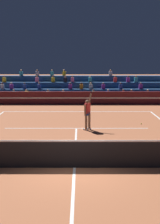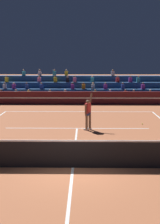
# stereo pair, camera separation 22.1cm
# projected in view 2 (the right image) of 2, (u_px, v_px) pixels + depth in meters

# --- Properties ---
(ground_plane) EXTENTS (120.00, 120.00, 0.00)m
(ground_plane) POSITION_uv_depth(u_px,v_px,m) (73.00, 168.00, 11.61)
(ground_plane) COLOR #AD603D
(court_lines) EXTENTS (11.10, 23.90, 0.01)m
(court_lines) POSITION_uv_depth(u_px,v_px,m) (73.00, 168.00, 11.61)
(court_lines) COLOR white
(court_lines) RESTS_ON ground
(tennis_net) EXTENTS (12.00, 0.10, 1.10)m
(tennis_net) POSITION_uv_depth(u_px,v_px,m) (73.00, 154.00, 11.52)
(tennis_net) COLOR slate
(tennis_net) RESTS_ON ground
(sponsor_banner_wall) EXTENTS (18.00, 0.26, 1.10)m
(sponsor_banner_wall) POSITION_uv_depth(u_px,v_px,m) (80.00, 98.00, 26.89)
(sponsor_banner_wall) COLOR #51191E
(sponsor_banner_wall) RESTS_ON ground
(bleacher_stand) EXTENTS (18.27, 3.80, 2.83)m
(bleacher_stand) POSITION_uv_depth(u_px,v_px,m) (80.00, 91.00, 29.95)
(bleacher_stand) COLOR navy
(bleacher_stand) RESTS_ON ground
(tennis_player) EXTENTS (0.62, 0.87, 2.49)m
(tennis_player) POSITION_uv_depth(u_px,v_px,m) (88.00, 113.00, 17.39)
(tennis_player) COLOR brown
(tennis_player) RESTS_ON ground
(tennis_ball) EXTENTS (0.07, 0.07, 0.07)m
(tennis_ball) POSITION_uv_depth(u_px,v_px,m) (142.00, 124.00, 18.96)
(tennis_ball) COLOR #C6DB33
(tennis_ball) RESTS_ON ground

